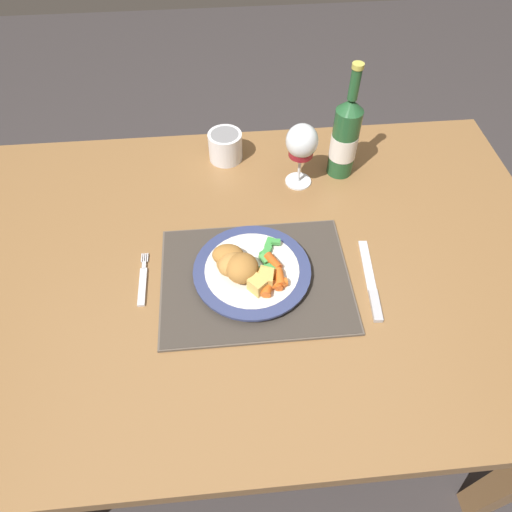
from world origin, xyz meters
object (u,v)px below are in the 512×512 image
object	(u,v)px
wine_glass	(302,144)
drinking_cup	(225,146)
dining_table	(253,284)
bottle	(345,138)
dinner_plate	(252,272)
table_knife	(371,286)
fork	(143,283)

from	to	relation	value
wine_glass	drinking_cup	world-z (taller)	wine_glass
dining_table	wine_glass	distance (m)	0.33
wine_glass	bottle	size ratio (longest dim) A/B	0.57
dining_table	dinner_plate	world-z (taller)	dinner_plate
table_knife	bottle	bearing A→B (deg)	88.80
wine_glass	drinking_cup	xyz separation A→B (m)	(-0.17, 0.11, -0.07)
wine_glass	fork	bearing A→B (deg)	-142.72
dinner_plate	fork	size ratio (longest dim) A/B	1.81
table_knife	bottle	xyz separation A→B (m)	(0.01, 0.35, 0.10)
fork	table_knife	bearing A→B (deg)	-6.38
dinner_plate	wine_glass	world-z (taller)	wine_glass
table_knife	wine_glass	size ratio (longest dim) A/B	1.26
dining_table	bottle	distance (m)	0.40
fork	table_knife	xyz separation A→B (m)	(0.45, -0.05, 0.00)
fork	drinking_cup	size ratio (longest dim) A/B	1.56
bottle	dinner_plate	bearing A→B (deg)	-128.59
drinking_cup	fork	bearing A→B (deg)	-116.27
bottle	dining_table	bearing A→B (deg)	-132.56
table_knife	wine_glass	distance (m)	0.35
table_knife	drinking_cup	size ratio (longest dim) A/B	2.40
wine_glass	drinking_cup	distance (m)	0.21
table_knife	drinking_cup	world-z (taller)	drinking_cup
fork	bottle	xyz separation A→B (m)	(0.46, 0.30, 0.10)
fork	table_knife	world-z (taller)	table_knife
bottle	drinking_cup	world-z (taller)	bottle
dining_table	drinking_cup	bearing A→B (deg)	96.74
table_knife	dinner_plate	bearing A→B (deg)	168.56
dining_table	wine_glass	bearing A→B (deg)	60.30
table_knife	bottle	distance (m)	0.36
fork	drinking_cup	xyz separation A→B (m)	(0.19, 0.38, 0.04)
dining_table	table_knife	world-z (taller)	table_knife
dinner_plate	bottle	xyz separation A→B (m)	(0.24, 0.30, 0.08)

